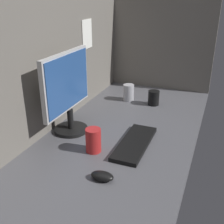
{
  "coord_description": "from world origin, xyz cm",
  "views": [
    {
      "loc": [
        -121.68,
        -46.59,
        70.38
      ],
      "look_at": [
        -1.97,
        0.0,
        14.0
      ],
      "focal_mm": 44.76,
      "sensor_mm": 36.0,
      "label": 1
    }
  ],
  "objects_px": {
    "keyboard": "(135,143)",
    "mug_black_travel": "(154,98)",
    "mug_steel": "(129,92)",
    "mug_red_plastic": "(93,140)",
    "monitor": "(67,90)",
    "mouse": "(102,176)"
  },
  "relations": [
    {
      "from": "monitor",
      "to": "mug_black_travel",
      "type": "height_order",
      "value": "monitor"
    },
    {
      "from": "monitor",
      "to": "keyboard",
      "type": "xyz_separation_m",
      "value": [
        -0.01,
        -0.37,
        -0.23
      ]
    },
    {
      "from": "keyboard",
      "to": "mug_black_travel",
      "type": "distance_m",
      "value": 0.55
    },
    {
      "from": "mug_red_plastic",
      "to": "mug_steel",
      "type": "bearing_deg",
      "value": 5.23
    },
    {
      "from": "mouse",
      "to": "mug_black_travel",
      "type": "height_order",
      "value": "mug_black_travel"
    },
    {
      "from": "keyboard",
      "to": "mug_black_travel",
      "type": "bearing_deg",
      "value": 5.01
    },
    {
      "from": "keyboard",
      "to": "mug_steel",
      "type": "height_order",
      "value": "mug_steel"
    },
    {
      "from": "keyboard",
      "to": "mouse",
      "type": "xyz_separation_m",
      "value": [
        -0.31,
        0.04,
        0.01
      ]
    },
    {
      "from": "keyboard",
      "to": "mug_black_travel",
      "type": "xyz_separation_m",
      "value": [
        0.55,
        0.05,
        0.04
      ]
    },
    {
      "from": "monitor",
      "to": "mouse",
      "type": "xyz_separation_m",
      "value": [
        -0.33,
        -0.34,
        -0.22
      ]
    },
    {
      "from": "mug_steel",
      "to": "keyboard",
      "type": "bearing_deg",
      "value": -158.13
    },
    {
      "from": "monitor",
      "to": "mug_steel",
      "type": "distance_m",
      "value": 0.6
    },
    {
      "from": "mug_black_travel",
      "to": "mug_red_plastic",
      "type": "bearing_deg",
      "value": 170.15
    },
    {
      "from": "keyboard",
      "to": "mug_red_plastic",
      "type": "xyz_separation_m",
      "value": [
        -0.13,
        0.16,
        0.05
      ]
    },
    {
      "from": "monitor",
      "to": "mug_steel",
      "type": "relative_size",
      "value": 3.81
    },
    {
      "from": "mouse",
      "to": "mug_steel",
      "type": "distance_m",
      "value": 0.9
    },
    {
      "from": "keyboard",
      "to": "mug_steel",
      "type": "relative_size",
      "value": 3.3
    },
    {
      "from": "keyboard",
      "to": "mug_steel",
      "type": "bearing_deg",
      "value": 22.03
    },
    {
      "from": "mug_steel",
      "to": "mug_black_travel",
      "type": "bearing_deg",
      "value": -95.39
    },
    {
      "from": "monitor",
      "to": "mug_red_plastic",
      "type": "distance_m",
      "value": 0.31
    },
    {
      "from": "monitor",
      "to": "mouse",
      "type": "height_order",
      "value": "monitor"
    },
    {
      "from": "mug_red_plastic",
      "to": "mug_steel",
      "type": "xyz_separation_m",
      "value": [
        0.7,
        0.06,
        -0.0
      ]
    }
  ]
}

